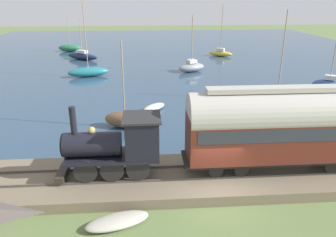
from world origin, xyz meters
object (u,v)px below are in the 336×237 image
object	(u,v)px
steam_locomotive	(118,143)
rowboat_near_shore	(293,126)
sailboat_gray	(191,67)
sailboat_red	(277,95)
passenger_coach	(287,125)
sailboat_brown	(125,119)
sailboat_green	(70,48)
sailboat_navy	(82,56)
sailboat_yellow	(220,53)
rowboat_mid_harbor	(154,107)
sailboat_blue	(329,85)
beached_dinghy	(117,221)
sailboat_teal	(88,72)
rowboat_off_pier	(215,134)

from	to	relation	value
steam_locomotive	rowboat_near_shore	distance (m)	14.52
sailboat_gray	sailboat_red	bearing A→B (deg)	-179.07
passenger_coach	sailboat_brown	bearing A→B (deg)	47.28
sailboat_green	sailboat_red	size ratio (longest dim) A/B	0.68
sailboat_gray	sailboat_brown	distance (m)	20.52
passenger_coach	sailboat_navy	bearing A→B (deg)	24.44
sailboat_green	sailboat_yellow	distance (m)	26.74
sailboat_green	rowboat_mid_harbor	bearing A→B (deg)	-145.70
rowboat_near_shore	sailboat_brown	bearing A→B (deg)	106.03
rowboat_near_shore	rowboat_mid_harbor	world-z (taller)	rowboat_mid_harbor
passenger_coach	rowboat_near_shore	bearing A→B (deg)	-29.17
sailboat_blue	sailboat_green	bearing A→B (deg)	77.63
sailboat_red	rowboat_near_shore	distance (m)	7.00
sailboat_blue	sailboat_red	xyz separation A→B (m)	(-2.95, 6.71, -0.12)
beached_dinghy	sailboat_teal	bearing A→B (deg)	10.92
sailboat_red	sailboat_brown	world-z (taller)	sailboat_red
passenger_coach	sailboat_green	world-z (taller)	sailboat_green
sailboat_teal	rowboat_off_pier	bearing A→B (deg)	-162.47
sailboat_green	sailboat_brown	xyz separation A→B (m)	(-37.14, -11.62, 0.01)
rowboat_near_shore	beached_dinghy	size ratio (longest dim) A/B	0.90
sailboat_green	sailboat_navy	xyz separation A→B (m)	(-8.33, -3.62, -0.05)
steam_locomotive	sailboat_blue	distance (m)	26.68
steam_locomotive	passenger_coach	size ratio (longest dim) A/B	0.50
steam_locomotive	rowboat_off_pier	xyz separation A→B (m)	(5.94, -6.29, -2.26)
steam_locomotive	sailboat_green	world-z (taller)	sailboat_green
rowboat_mid_harbor	rowboat_near_shore	bearing A→B (deg)	-164.34
rowboat_near_shore	rowboat_off_pier	size ratio (longest dim) A/B	0.98
sailboat_teal	sailboat_gray	bearing A→B (deg)	-95.65
sailboat_green	sailboat_gray	xyz separation A→B (m)	(-18.14, -19.40, 0.02)
sailboat_brown	sailboat_teal	world-z (taller)	sailboat_teal
sailboat_blue	sailboat_navy	size ratio (longest dim) A/B	1.00
steam_locomotive	sailboat_teal	xyz separation A→B (m)	(25.24, 5.43, -1.84)
steam_locomotive	rowboat_near_shore	world-z (taller)	steam_locomotive
rowboat_off_pier	sailboat_brown	bearing A→B (deg)	127.81
sailboat_navy	rowboat_near_shore	distance (m)	36.39
sailboat_navy	sailboat_brown	size ratio (longest dim) A/B	0.94
sailboat_teal	beached_dinghy	world-z (taller)	sailboat_teal
sailboat_yellow	sailboat_brown	bearing A→B (deg)	-174.47
sailboat_yellow	rowboat_off_pier	xyz separation A→B (m)	(-32.38, 7.78, -0.37)
sailboat_yellow	beached_dinghy	distance (m)	43.89
sailboat_gray	rowboat_off_pier	bearing A→B (deg)	151.81
steam_locomotive	sailboat_teal	size ratio (longest dim) A/B	0.57
rowboat_near_shore	beached_dinghy	bearing A→B (deg)	150.59
sailboat_blue	sailboat_navy	world-z (taller)	sailboat_blue
sailboat_yellow	beached_dinghy	world-z (taller)	sailboat_yellow
rowboat_mid_harbor	sailboat_gray	bearing A→B (deg)	-68.15
rowboat_near_shore	rowboat_off_pier	world-z (taller)	rowboat_near_shore
steam_locomotive	sailboat_red	world-z (taller)	sailboat_red
sailboat_green	sailboat_teal	distance (m)	20.97
sailboat_gray	steam_locomotive	bearing A→B (deg)	139.72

